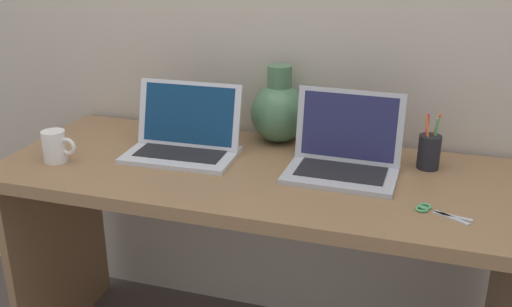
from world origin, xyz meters
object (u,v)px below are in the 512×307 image
at_px(coffee_mug, 55,146).
at_px(pen_cup, 429,151).
at_px(green_vase, 279,111).
at_px(scissors, 433,211).
at_px(laptop_right, 345,151).
at_px(laptop_left, 185,136).

relative_size(coffee_mug, pen_cup, 0.63).
distance_m(green_vase, scissors, 0.67).
bearing_deg(scissors, laptop_right, 142.88).
distance_m(laptop_left, scissors, 0.82).
bearing_deg(laptop_right, coffee_mug, -167.42).
height_order(laptop_right, pen_cup, laptop_right).
xyz_separation_m(coffee_mug, pen_cup, (1.12, 0.30, 0.01)).
bearing_deg(green_vase, laptop_left, -141.92).
relative_size(laptop_right, coffee_mug, 2.92).
height_order(laptop_left, pen_cup, laptop_left).
bearing_deg(scissors, green_vase, 142.89).
relative_size(green_vase, coffee_mug, 2.35).
distance_m(laptop_right, coffee_mug, 0.90).
relative_size(green_vase, scissors, 1.81).
xyz_separation_m(laptop_left, pen_cup, (0.76, 0.11, -0.00)).
bearing_deg(laptop_right, scissors, -37.12).
xyz_separation_m(laptop_left, scissors, (0.79, -0.20, -0.06)).
distance_m(laptop_left, pen_cup, 0.77).
height_order(laptop_right, green_vase, green_vase).
height_order(laptop_right, scissors, laptop_right).
relative_size(laptop_left, laptop_right, 1.08).
height_order(laptop_right, coffee_mug, laptop_right).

